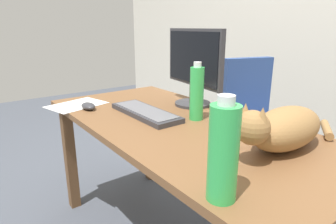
# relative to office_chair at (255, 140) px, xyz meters

# --- Properties ---
(desk) EXTENTS (1.53, 0.72, 0.71)m
(desk) POSITION_rel_office_chair_xyz_m (0.09, -0.73, 0.21)
(desk) COLOR brown
(desk) RESTS_ON ground_plane
(office_chair) EXTENTS (0.50, 0.48, 0.94)m
(office_chair) POSITION_rel_office_chair_xyz_m (0.00, 0.00, 0.00)
(office_chair) COLOR black
(office_chair) RESTS_ON ground_plane
(monitor) EXTENTS (0.48, 0.20, 0.42)m
(monitor) POSITION_rel_office_chair_xyz_m (-0.09, -0.48, 0.53)
(monitor) COLOR #333338
(monitor) RESTS_ON desk
(keyboard) EXTENTS (0.44, 0.15, 0.03)m
(keyboard) POSITION_rel_office_chair_xyz_m (-0.09, -0.80, 0.32)
(keyboard) COLOR #333338
(keyboard) RESTS_ON desk
(cat) EXTENTS (0.20, 0.61, 0.20)m
(cat) POSITION_rel_office_chair_xyz_m (0.55, -0.63, 0.38)
(cat) COLOR olive
(cat) RESTS_ON desk
(computer_mouse) EXTENTS (0.11, 0.06, 0.04)m
(computer_mouse) POSITION_rel_office_chair_xyz_m (-0.36, -0.98, 0.32)
(computer_mouse) COLOR #333338
(computer_mouse) RESTS_ON desk
(paper_sheet) EXTENTS (0.28, 0.34, 0.00)m
(paper_sheet) POSITION_rel_office_chair_xyz_m (-0.48, -1.00, 0.30)
(paper_sheet) COLOR white
(paper_sheet) RESTS_ON desk
(water_bottle) EXTENTS (0.06, 0.06, 0.27)m
(water_bottle) POSITION_rel_office_chair_xyz_m (0.11, -0.64, 0.43)
(water_bottle) COLOR green
(water_bottle) RESTS_ON desk
(spray_bottle) EXTENTS (0.08, 0.08, 0.27)m
(spray_bottle) POSITION_rel_office_chair_xyz_m (0.63, -1.03, 0.43)
(spray_bottle) COLOR green
(spray_bottle) RESTS_ON desk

